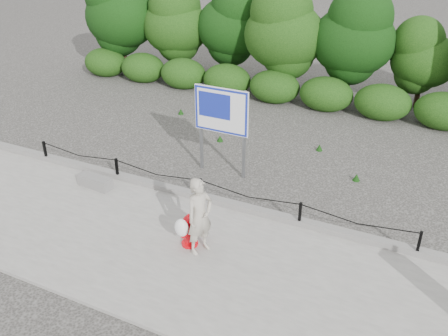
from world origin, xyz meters
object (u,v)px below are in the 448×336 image
fire_hydrant (189,230)px  advertising_sign (221,115)px  pedestrian (199,217)px  concrete_block (95,182)px

fire_hydrant → advertising_sign: advertising_sign is taller
fire_hydrant → pedestrian: pedestrian is taller
pedestrian → concrete_block: pedestrian is taller
pedestrian → concrete_block: (-3.67, 1.17, -0.67)m
pedestrian → fire_hydrant: bearing=97.6°
concrete_block → advertising_sign: size_ratio=0.38×
pedestrian → advertising_sign: (-1.14, 3.38, 0.82)m
concrete_block → advertising_sign: advertising_sign is taller
fire_hydrant → concrete_block: bearing=172.5°
fire_hydrant → concrete_block: fire_hydrant is taller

